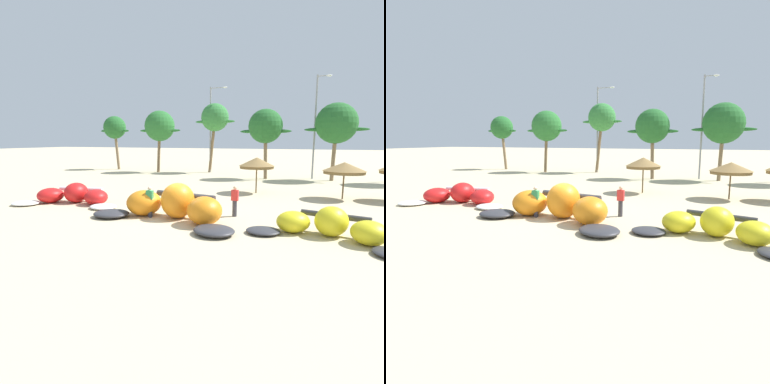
{
  "view_description": "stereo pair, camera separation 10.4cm",
  "coord_description": "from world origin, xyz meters",
  "views": [
    {
      "loc": [
        7.2,
        -15.46,
        4.0
      ],
      "look_at": [
        -0.0,
        2.0,
        1.0
      ],
      "focal_mm": 30.84,
      "sensor_mm": 36.0,
      "label": 1
    },
    {
      "loc": [
        7.3,
        -15.42,
        4.0
      ],
      "look_at": [
        -0.0,
        2.0,
        1.0
      ],
      "focal_mm": 30.84,
      "sensor_mm": 36.0,
      "label": 2
    }
  ],
  "objects": [
    {
      "name": "palm_center_right",
      "position": [
        7.73,
        19.68,
        5.53
      ],
      "size": [
        5.86,
        3.91,
        7.53
      ],
      "color": "#7F6647",
      "rests_on": "ground"
    },
    {
      "name": "palm_left",
      "position": [
        -12.11,
        20.96,
        5.61
      ],
      "size": [
        5.55,
        3.7,
        7.52
      ],
      "color": "brown",
      "rests_on": "ground"
    },
    {
      "name": "person_near_kites",
      "position": [
        2.8,
        1.09,
        0.82
      ],
      "size": [
        0.36,
        0.24,
        1.62
      ],
      "color": "#383842",
      "rests_on": "ground"
    },
    {
      "name": "beach_umbrella_near_van",
      "position": [
        2.27,
        9.25,
        2.28
      ],
      "size": [
        2.65,
        2.65,
        2.7
      ],
      "color": "brown",
      "rests_on": "ground"
    },
    {
      "name": "lamppost_west",
      "position": [
        -6.08,
        23.0,
        5.7
      ],
      "size": [
        2.17,
        0.24,
        10.22
      ],
      "color": "gray",
      "rests_on": "ground"
    },
    {
      "name": "ground_plane",
      "position": [
        0.0,
        0.0,
        0.0
      ],
      "size": [
        260.0,
        260.0,
        0.0
      ],
      "primitive_type": "plane",
      "color": "beige"
    },
    {
      "name": "kite_left_of_center",
      "position": [
        7.4,
        -1.18,
        0.48
      ],
      "size": [
        6.52,
        3.85,
        1.26
      ],
      "color": "#333338",
      "rests_on": "ground"
    },
    {
      "name": "person_by_umbrellas",
      "position": [
        -1.23,
        -0.76,
        0.82
      ],
      "size": [
        0.36,
        0.24,
        1.62
      ],
      "color": "#383842",
      "rests_on": "ground"
    },
    {
      "name": "palm_center_left",
      "position": [
        1.13,
        18.78,
        5.31
      ],
      "size": [
        5.18,
        3.45,
        7.09
      ],
      "color": "#7F6647",
      "rests_on": "ground"
    },
    {
      "name": "beach_umbrella_middle",
      "position": [
        8.25,
        8.8,
        2.13
      ],
      "size": [
        2.76,
        2.76,
        2.52
      ],
      "color": "brown",
      "rests_on": "ground"
    },
    {
      "name": "palm_left_of_gap",
      "position": [
        -5.73,
        23.08,
        6.57
      ],
      "size": [
        4.99,
        3.33,
        8.32
      ],
      "color": "brown",
      "rests_on": "ground"
    },
    {
      "name": "palm_leftmost",
      "position": [
        -19.71,
        22.38,
        5.55
      ],
      "size": [
        4.53,
        3.02,
        7.15
      ],
      "color": "#7F6647",
      "rests_on": "ground"
    },
    {
      "name": "lamppost_west_center",
      "position": [
        5.85,
        20.55,
        5.68
      ],
      "size": [
        1.42,
        0.24,
        10.34
      ],
      "color": "gray",
      "rests_on": "ground"
    },
    {
      "name": "kite_far_left",
      "position": [
        -7.59,
        0.65,
        0.49
      ],
      "size": [
        7.16,
        3.95,
        1.28
      ],
      "color": "white",
      "rests_on": "ground"
    },
    {
      "name": "kite_left",
      "position": [
        0.09,
        -0.78,
        0.7
      ],
      "size": [
        8.32,
        4.52,
        1.82
      ],
      "color": "#333338",
      "rests_on": "ground"
    }
  ]
}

